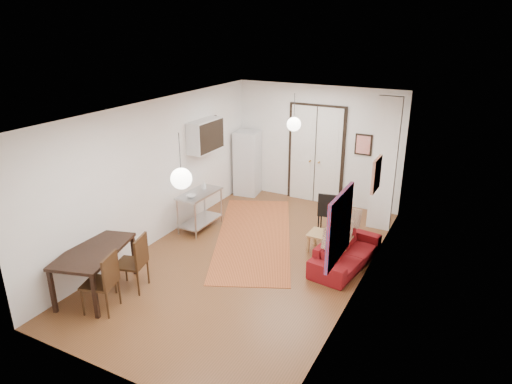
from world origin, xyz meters
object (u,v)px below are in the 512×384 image
at_px(black_side_chair, 331,207).
at_px(dining_chair_far, 103,275).
at_px(kitchen_counter, 200,206).
at_px(sofa, 346,252).
at_px(fridge, 247,163).
at_px(dining_chair_near, 134,256).
at_px(coffee_table, 330,237).
at_px(dining_table, 94,254).

bearing_deg(black_side_chair, dining_chair_far, 52.41).
bearing_deg(black_side_chair, kitchen_counter, 14.00).
relative_size(sofa, black_side_chair, 1.89).
bearing_deg(fridge, dining_chair_near, -92.80).
distance_m(kitchen_counter, black_side_chair, 2.83).
height_order(fridge, dining_chair_far, fridge).
bearing_deg(kitchen_counter, sofa, -0.97).
bearing_deg(kitchen_counter, fridge, 93.68).
bearing_deg(sofa, dining_chair_far, 143.56).
distance_m(fridge, dining_chair_near, 4.89).
relative_size(sofa, dining_chair_far, 1.82).
bearing_deg(sofa, black_side_chair, 38.41).
bearing_deg(coffee_table, fridge, 144.11).
relative_size(dining_chair_far, black_side_chair, 1.04).
height_order(coffee_table, dining_chair_far, dining_chair_far).
height_order(kitchen_counter, black_side_chair, black_side_chair).
height_order(kitchen_counter, dining_table, kitchen_counter).
distance_m(fridge, dining_table, 5.32).
height_order(coffee_table, fridge, fridge).
bearing_deg(dining_table, kitchen_counter, 87.87).
bearing_deg(dining_chair_far, coffee_table, 126.83).
distance_m(dining_table, black_side_chair, 4.90).
xyz_separation_m(sofa, dining_table, (-3.44, -2.81, 0.45)).
height_order(dining_chair_near, black_side_chair, dining_chair_near).
bearing_deg(dining_table, dining_chair_near, 45.45).
xyz_separation_m(sofa, fridge, (-3.44, 2.51, 0.57)).
xyz_separation_m(kitchen_counter, fridge, (-0.11, 2.39, 0.31)).
bearing_deg(kitchen_counter, coffee_table, 5.27).
bearing_deg(sofa, kitchen_counter, 95.96).
bearing_deg(fridge, kitchen_counter, -95.39).
relative_size(kitchen_counter, dining_table, 0.68).
distance_m(dining_table, dining_chair_near, 0.65).
relative_size(coffee_table, black_side_chair, 0.89).
distance_m(coffee_table, dining_table, 4.36).
xyz_separation_m(sofa, black_side_chair, (-0.75, 1.28, 0.29)).
bearing_deg(dining_chair_far, black_side_chair, 136.52).
xyz_separation_m(kitchen_counter, dining_chair_near, (0.33, -2.48, 0.05)).
xyz_separation_m(fridge, dining_chair_far, (0.44, -5.57, -0.26)).
height_order(sofa, black_side_chair, black_side_chair).
bearing_deg(dining_chair_near, black_side_chair, 132.20).
bearing_deg(dining_chair_near, dining_table, -60.63).
xyz_separation_m(kitchen_counter, dining_chair_far, (0.33, -3.18, 0.05)).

